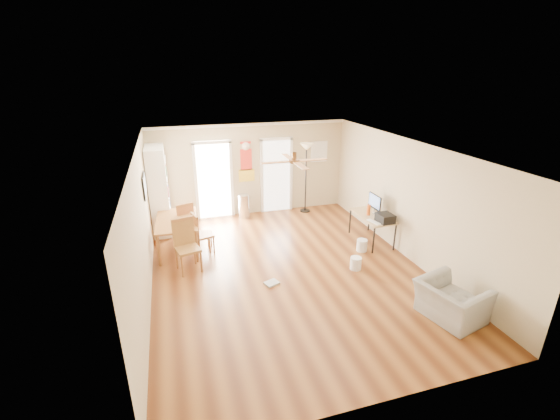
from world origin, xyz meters
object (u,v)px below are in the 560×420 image
object	(u,v)px
torchiere_lamp	(306,178)
wastebasket_b	(356,263)
printer	(385,218)
wastebasket_a	(362,245)
bookshelf	(159,191)
dining_chair_far	(184,221)
dining_chair_right_a	(203,232)
armchair	(451,301)
dining_chair_right_b	(203,233)
trash_can	(244,206)
dining_table	(178,235)
dining_chair_near	(188,246)
computer_desk	(371,228)

from	to	relation	value
torchiere_lamp	wastebasket_b	world-z (taller)	torchiere_lamp
printer	wastebasket_a	size ratio (longest dim) A/B	1.37
torchiere_lamp	printer	xyz separation A→B (m)	(0.91, -2.81, -0.24)
bookshelf	printer	xyz separation A→B (m)	(4.96, -2.50, -0.34)
wastebasket_a	wastebasket_b	distance (m)	0.90
dining_chair_far	torchiere_lamp	bearing A→B (deg)	178.03
dining_chair_right_a	armchair	size ratio (longest dim) A/B	0.91
dining_chair_right_b	trash_can	distance (m)	2.28
wastebasket_a	trash_can	bearing A→B (deg)	127.92
dining_chair_right_a	dining_chair_far	size ratio (longest dim) A/B	0.91
bookshelf	torchiere_lamp	size ratio (longest dim) A/B	1.10
dining_chair_far	dining_table	bearing A→B (deg)	53.84
bookshelf	dining_chair_right_a	bearing A→B (deg)	-64.89
dining_chair_near	printer	distance (m)	4.45
armchair	dining_chair_right_b	bearing A→B (deg)	32.27
bookshelf	computer_desk	distance (m)	5.36
dining_table	dining_chair_right_a	world-z (taller)	dining_chair_right_a
dining_chair_right_a	wastebasket_b	world-z (taller)	dining_chair_right_a
trash_can	armchair	world-z (taller)	trash_can
dining_table	dining_chair_near	distance (m)	1.08
dining_chair_far	armchair	xyz separation A→B (m)	(4.14, -4.44, -0.18)
bookshelf	dining_chair_near	xyz separation A→B (m)	(0.52, -2.24, -0.55)
bookshelf	wastebasket_a	xyz separation A→B (m)	(4.43, -2.47, -0.97)
trash_can	wastebasket_b	distance (m)	3.94
torchiere_lamp	computer_desk	bearing A→B (deg)	-70.39
bookshelf	trash_can	bearing A→B (deg)	1.33
dining_chair_right_b	wastebasket_b	bearing A→B (deg)	-135.00
wastebasket_a	dining_chair_right_a	bearing A→B (deg)	162.87
dining_chair_far	wastebasket_a	world-z (taller)	dining_chair_far
dining_chair_far	wastebasket_b	world-z (taller)	dining_chair_far
printer	wastebasket_a	world-z (taller)	printer
printer	armchair	bearing A→B (deg)	-97.86
dining_chair_right_b	trash_can	xyz separation A→B (m)	(1.31, 1.86, -0.15)
armchair	dining_chair_near	bearing A→B (deg)	41.49
dining_table	dining_chair_far	xyz separation A→B (m)	(0.16, 0.48, 0.12)
bookshelf	dining_table	distance (m)	1.43
dining_table	torchiere_lamp	world-z (taller)	torchiere_lamp
printer	wastebasket_b	size ratio (longest dim) A/B	1.41
bookshelf	wastebasket_a	distance (m)	5.17
dining_chair_right_b	dining_table	bearing A→B (deg)	45.45
wastebasket_a	armchair	size ratio (longest dim) A/B	0.28
torchiere_lamp	wastebasket_b	size ratio (longest dim) A/B	7.47
dining_chair_right_a	armchair	distance (m)	5.31
dining_chair_right_a	printer	xyz separation A→B (m)	(4.05, -1.11, 0.32)
dining_chair_right_b	computer_desk	distance (m)	4.03
dining_table	dining_chair_near	bearing A→B (deg)	-81.41
dining_chair_right_b	printer	size ratio (longest dim) A/B	2.52
dining_chair_near	trash_can	distance (m)	3.12
computer_desk	wastebasket_b	bearing A→B (deg)	-131.14
printer	armchair	distance (m)	2.70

